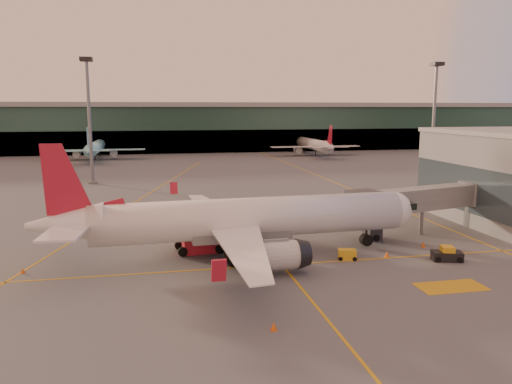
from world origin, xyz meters
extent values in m
plane|color=#4C4F54|center=(0.00, 0.00, 0.00)|extent=(600.00, 600.00, 0.00)
cube|color=#C88F12|center=(0.00, 5.00, 0.01)|extent=(80.00, 0.25, 0.01)
cube|color=#C88F12|center=(-10.00, 45.00, 0.01)|extent=(31.30, 115.98, 0.01)
cube|color=#C88F12|center=(30.00, 70.00, 0.01)|extent=(0.25, 160.00, 0.01)
cube|color=#C88F12|center=(5.00, -8.00, 0.01)|extent=(0.25, 30.00, 0.01)
cube|color=#C88F12|center=(18.00, -4.00, 0.01)|extent=(6.00, 3.00, 0.01)
cube|color=#19382D|center=(0.00, 142.00, 8.00)|extent=(400.00, 18.00, 16.00)
cube|color=gray|center=(0.00, 142.00, 16.80)|extent=(400.00, 20.00, 1.60)
cube|color=black|center=(0.00, 133.50, 4.00)|extent=(400.00, 1.00, 8.00)
cube|color=#2D3D47|center=(33.05, 18.00, 5.00)|extent=(0.30, 21.60, 6.00)
cylinder|color=slate|center=(-20.00, 66.00, 12.50)|extent=(0.70, 0.70, 25.00)
cube|color=black|center=(-20.00, 66.00, 25.20)|extent=(2.40, 2.40, 0.80)
cube|color=slate|center=(-20.00, 66.00, 0.25)|extent=(1.60, 1.60, 0.50)
cylinder|color=slate|center=(55.00, 62.00, 12.50)|extent=(0.70, 0.70, 25.00)
cube|color=black|center=(55.00, 62.00, 25.20)|extent=(2.40, 2.40, 0.80)
cube|color=slate|center=(55.00, 62.00, 0.25)|extent=(1.60, 1.60, 0.50)
cylinder|color=white|center=(2.60, 8.49, 4.20)|extent=(32.87, 5.63, 4.20)
sphere|color=white|center=(18.94, 9.21, 4.20)|extent=(4.12, 4.12, 4.12)
cube|color=black|center=(20.13, 9.26, 4.72)|extent=(2.01, 2.81, 0.73)
cone|color=white|center=(-15.74, 7.68, 4.51)|extent=(7.35, 4.30, 3.99)
cube|color=white|center=(-15.18, 4.11, 4.62)|extent=(4.02, 7.07, 0.21)
cylinder|color=silver|center=(3.67, 2.15, 1.89)|extent=(4.50, 2.92, 2.73)
cylinder|color=black|center=(0.33, 5.66, 0.94)|extent=(1.95, 1.55, 1.89)
cylinder|color=black|center=(0.33, 5.66, 1.52)|extent=(0.38, 0.38, 1.15)
cube|color=white|center=(-15.50, 11.29, 4.62)|extent=(4.57, 7.29, 0.21)
cylinder|color=silver|center=(3.11, 14.90, 1.89)|extent=(4.50, 2.92, 2.73)
cylinder|color=black|center=(0.09, 11.11, 0.94)|extent=(1.95, 1.55, 1.89)
cylinder|color=black|center=(0.09, 11.11, 1.52)|extent=(0.38, 0.38, 1.15)
cube|color=slate|center=(1.40, 8.44, 2.83)|extent=(10.51, 3.81, 1.68)
cylinder|color=black|center=(15.75, 9.07, 0.94)|extent=(1.36, 0.90, 1.32)
cube|color=slate|center=(25.07, 13.59, 4.50)|extent=(18.54, 7.32, 2.70)
cube|color=#2D3035|center=(16.63, 11.79, 4.50)|extent=(4.17, 4.17, 3.00)
cube|color=#2D3035|center=(18.13, 12.69, 1.20)|extent=(1.60, 2.40, 2.40)
cylinder|color=black|center=(18.13, 11.59, 0.40)|extent=(0.80, 0.40, 0.80)
cylinder|color=black|center=(18.13, 13.79, 0.40)|extent=(0.80, 0.40, 0.80)
cylinder|color=slate|center=(25.07, 13.59, 1.60)|extent=(0.50, 0.50, 3.20)
cylinder|color=slate|center=(34.00, 16.00, 4.50)|extent=(4.40, 4.40, 3.00)
cylinder|color=slate|center=(34.00, 16.00, 1.60)|extent=(2.40, 2.40, 3.20)
cube|color=red|center=(-2.71, 11.37, 0.83)|extent=(3.79, 2.99, 1.67)
cube|color=silver|center=(-3.05, 11.34, 3.45)|extent=(6.68, 3.36, 3.11)
cylinder|color=black|center=(-4.59, 9.85, 0.50)|extent=(1.03, 0.48, 1.00)
cylinder|color=black|center=(-0.60, 10.22, 0.50)|extent=(1.03, 0.48, 1.00)
cube|color=gold|center=(12.03, 5.34, 0.54)|extent=(2.01, 1.49, 1.08)
cylinder|color=black|center=(11.22, 5.08, 0.23)|extent=(0.49, 0.33, 0.45)
cylinder|color=black|center=(12.62, 4.73, 0.23)|extent=(0.49, 0.33, 0.45)
cube|color=black|center=(21.97, 2.98, 0.48)|extent=(3.29, 2.32, 0.96)
cube|color=gold|center=(21.97, 2.98, 1.13)|extent=(1.56, 1.68, 0.79)
cylinder|color=black|center=(20.77, 2.59, 0.31)|extent=(0.66, 0.42, 0.61)
cylinder|color=black|center=(22.79, 2.02, 0.31)|extent=(0.66, 0.42, 0.61)
cone|color=#DE550B|center=(22.26, 8.09, 0.30)|extent=(0.48, 0.48, 0.61)
cube|color=#DE550B|center=(22.26, 8.09, 0.02)|extent=(0.41, 0.41, 0.03)
cone|color=#DE550B|center=(-19.83, 7.45, 0.26)|extent=(0.41, 0.41, 0.52)
cube|color=#DE550B|center=(-19.83, 7.45, 0.01)|extent=(0.35, 0.35, 0.03)
cone|color=#DE550B|center=(0.70, -9.37, 0.31)|extent=(0.49, 0.49, 0.62)
cube|color=#DE550B|center=(0.70, -9.37, 0.02)|extent=(0.42, 0.42, 0.03)
cone|color=#DE550B|center=(1.60, 27.03, 0.27)|extent=(0.43, 0.43, 0.55)
cube|color=#DE550B|center=(1.60, 27.03, 0.01)|extent=(0.37, 0.37, 0.03)
cone|color=#DE550B|center=(16.50, 5.38, 0.32)|extent=(0.50, 0.50, 0.64)
cube|color=#DE550B|center=(16.50, 5.38, 0.02)|extent=(0.43, 0.43, 0.03)
camera|label=1|loc=(-7.12, -41.54, 15.46)|focal=35.00mm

